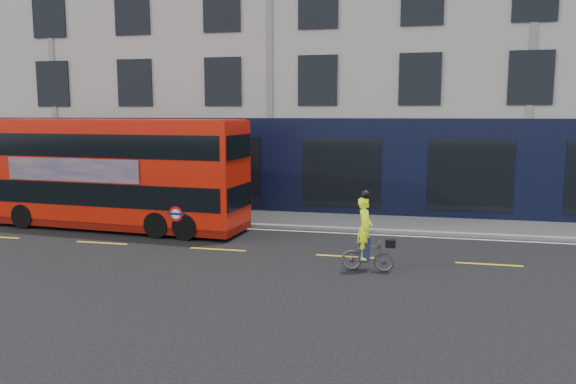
% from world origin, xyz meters
% --- Properties ---
extents(ground, '(120.00, 120.00, 0.00)m').
position_xyz_m(ground, '(0.00, 0.00, 0.00)').
color(ground, black).
rests_on(ground, ground).
extents(pavement, '(60.00, 3.00, 0.12)m').
position_xyz_m(pavement, '(0.00, 6.50, 0.06)').
color(pavement, gray).
rests_on(pavement, ground).
extents(kerb, '(60.00, 0.12, 0.13)m').
position_xyz_m(kerb, '(0.00, 5.00, 0.07)').
color(kerb, slate).
rests_on(kerb, ground).
extents(building_terrace, '(50.00, 10.07, 15.00)m').
position_xyz_m(building_terrace, '(0.00, 12.94, 7.49)').
color(building_terrace, '#A4A19B').
rests_on(building_terrace, ground).
extents(road_edge_line, '(58.00, 0.10, 0.01)m').
position_xyz_m(road_edge_line, '(0.00, 4.70, 0.00)').
color(road_edge_line, silver).
rests_on(road_edge_line, ground).
extents(lane_dashes, '(58.00, 0.12, 0.01)m').
position_xyz_m(lane_dashes, '(0.00, 1.50, 0.00)').
color(lane_dashes, gold).
rests_on(lane_dashes, ground).
extents(bus, '(10.05, 3.04, 3.99)m').
position_xyz_m(bus, '(-4.76, 3.79, 2.04)').
color(bus, red).
rests_on(bus, ground).
extents(cyclist, '(1.43, 0.61, 2.19)m').
position_xyz_m(cyclist, '(4.69, 0.13, 0.77)').
color(cyclist, '#4B4D50').
rests_on(cyclist, ground).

